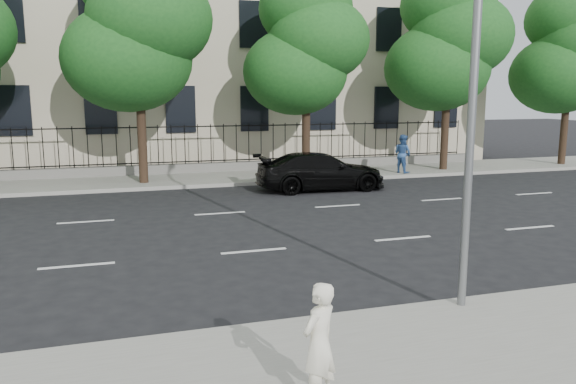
% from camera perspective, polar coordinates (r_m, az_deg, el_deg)
% --- Properties ---
extents(ground, '(120.00, 120.00, 0.00)m').
position_cam_1_polar(ground, '(11.28, -0.42, -9.36)').
color(ground, black).
rests_on(ground, ground).
extents(near_sidewalk, '(60.00, 4.00, 0.15)m').
position_cam_1_polar(near_sidewalk, '(7.82, 8.52, -18.05)').
color(near_sidewalk, gray).
rests_on(near_sidewalk, ground).
extents(far_sidewalk, '(60.00, 4.00, 0.15)m').
position_cam_1_polar(far_sidewalk, '(24.66, -9.86, 1.28)').
color(far_sidewalk, gray).
rests_on(far_sidewalk, ground).
extents(lane_markings, '(49.60, 4.62, 0.01)m').
position_cam_1_polar(lane_markings, '(15.70, -5.44, -3.81)').
color(lane_markings, silver).
rests_on(lane_markings, ground).
extents(iron_fence, '(30.00, 0.50, 2.20)m').
position_cam_1_polar(iron_fence, '(26.25, -10.38, 3.05)').
color(iron_fence, slate).
rests_on(iron_fence, far_sidewalk).
extents(street_light, '(0.25, 3.32, 8.05)m').
position_cam_1_polar(street_light, '(10.19, 16.92, 17.54)').
color(street_light, slate).
rests_on(street_light, near_sidewalk).
extents(tree_c, '(5.89, 5.50, 9.80)m').
position_cam_1_polar(tree_c, '(23.73, -15.02, 16.11)').
color(tree_c, '#382619').
rests_on(tree_c, far_sidewalk).
extents(tree_d, '(5.34, 4.94, 8.84)m').
position_cam_1_polar(tree_d, '(25.00, 1.85, 14.79)').
color(tree_d, '#382619').
rests_on(tree_d, far_sidewalk).
extents(tree_e, '(5.71, 5.31, 9.46)m').
position_cam_1_polar(tree_e, '(28.09, 15.95, 14.62)').
color(tree_e, '#382619').
rests_on(tree_e, far_sidewalk).
extents(tree_f, '(5.52, 5.12, 9.01)m').
position_cam_1_polar(tree_f, '(32.37, 26.63, 12.73)').
color(tree_f, '#382619').
rests_on(tree_f, far_sidewalk).
extents(black_sedan, '(5.15, 2.23, 1.47)m').
position_cam_1_polar(black_sedan, '(21.98, 3.34, 2.11)').
color(black_sedan, black).
rests_on(black_sedan, ground).
extents(woman_near, '(0.64, 0.59, 1.47)m').
position_cam_1_polar(woman_near, '(6.73, 3.17, -15.09)').
color(woman_near, white).
rests_on(woman_near, near_sidewalk).
extents(pedestrian_far, '(0.94, 1.04, 1.75)m').
position_cam_1_polar(pedestrian_far, '(26.22, 11.55, 3.84)').
color(pedestrian_far, '#305490').
rests_on(pedestrian_far, far_sidewalk).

